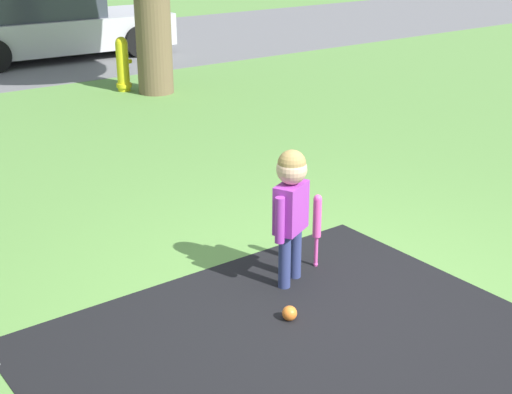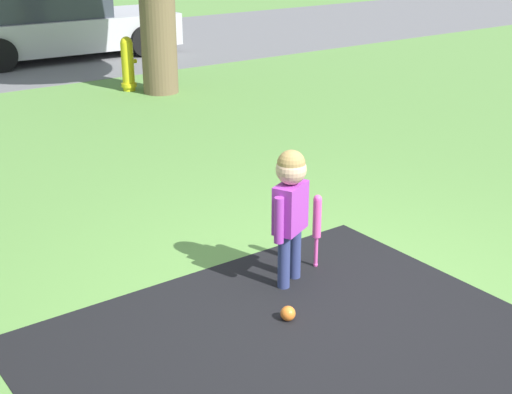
# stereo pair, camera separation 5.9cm
# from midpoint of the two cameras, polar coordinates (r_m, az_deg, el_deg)

# --- Properties ---
(ground_plane) EXTENTS (60.00, 60.00, 0.00)m
(ground_plane) POSITION_cam_midpoint_polar(r_m,az_deg,el_deg) (4.80, 6.39, -9.05)
(ground_plane) COLOR #5B8C42
(child) EXTENTS (0.37, 0.25, 0.99)m
(child) POSITION_cam_midpoint_polar(r_m,az_deg,el_deg) (4.86, 3.13, -0.14)
(child) COLOR navy
(child) RESTS_ON ground
(baseball_bat) EXTENTS (0.06, 0.06, 0.57)m
(baseball_bat) POSITION_cam_midpoint_polar(r_m,az_deg,el_deg) (5.21, 5.23, -1.91)
(baseball_bat) COLOR #E54CA5
(baseball_bat) RESTS_ON ground
(sports_ball) EXTENTS (0.10, 0.10, 0.10)m
(sports_ball) POSITION_cam_midpoint_polar(r_m,az_deg,el_deg) (4.65, 2.95, -9.29)
(sports_ball) COLOR orange
(sports_ball) RESTS_ON ground
(fire_hydrant) EXTENTS (0.26, 0.23, 0.81)m
(fire_hydrant) POSITION_cam_midpoint_polar(r_m,az_deg,el_deg) (10.99, -10.06, 10.40)
(fire_hydrant) COLOR yellow
(fire_hydrant) RESTS_ON ground
(parked_car) EXTENTS (4.37, 2.16, 1.19)m
(parked_car) POSITION_cam_midpoint_polar(r_m,az_deg,el_deg) (14.12, -15.72, 13.02)
(parked_car) COLOR #B7B7BC
(parked_car) RESTS_ON ground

